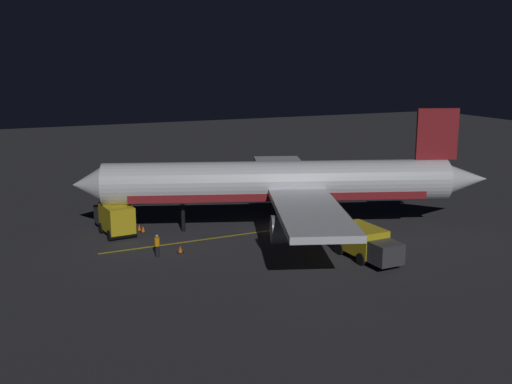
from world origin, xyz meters
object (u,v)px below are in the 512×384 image
catering_truck (367,244)px  traffic_cone_under_wing (139,228)px  baggage_truck (115,219)px  traffic_cone_near_right (180,249)px  airliner (284,184)px  ground_crew_worker (157,245)px  traffic_cone_near_left (143,229)px

catering_truck → traffic_cone_under_wing: 19.91m
catering_truck → baggage_truck: bearing=47.5°
baggage_truck → traffic_cone_near_right: bearing=-153.5°
baggage_truck → traffic_cone_under_wing: size_ratio=10.27×
baggage_truck → catering_truck: baggage_truck is taller
airliner → baggage_truck: bearing=72.1°
traffic_cone_under_wing → ground_crew_worker: bearing=177.3°
ground_crew_worker → traffic_cone_under_wing: (7.61, -0.36, -0.64)m
catering_truck → ground_crew_worker: (6.88, 13.98, -0.35)m
catering_truck → traffic_cone_near_right: size_ratio=10.54×
airliner → catering_truck: 10.50m
baggage_truck → traffic_cone_near_left: (-0.48, -2.25, -1.06)m
airliner → baggage_truck: airliner is taller
traffic_cone_near_right → traffic_cone_under_wing: 7.45m
catering_truck → traffic_cone_near_left: 19.34m
baggage_truck → traffic_cone_near_right: size_ratio=10.27×
catering_truck → airliner: bearing=11.2°
baggage_truck → airliner: bearing=-107.9°
traffic_cone_near_left → traffic_cone_under_wing: (0.61, 0.19, 0.00)m
airliner → traffic_cone_near_right: (-2.75, 10.15, -3.76)m
ground_crew_worker → traffic_cone_near_right: size_ratio=3.16×
ground_crew_worker → airliner: bearing=-75.7°
airliner → catering_truck: bearing=-168.8°
airliner → baggage_truck: 14.67m
baggage_truck → catering_truck: bearing=-132.5°
catering_truck → traffic_cone_near_right: 14.12m
traffic_cone_under_wing → traffic_cone_near_right: bearing=-168.3°
airliner → catering_truck: airliner is taller
catering_truck → traffic_cone_near_right: (7.19, 12.11, -0.99)m
ground_crew_worker → traffic_cone_near_right: ground_crew_worker is taller
traffic_cone_near_left → traffic_cone_under_wing: size_ratio=1.00×
traffic_cone_near_left → baggage_truck: bearing=77.9°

